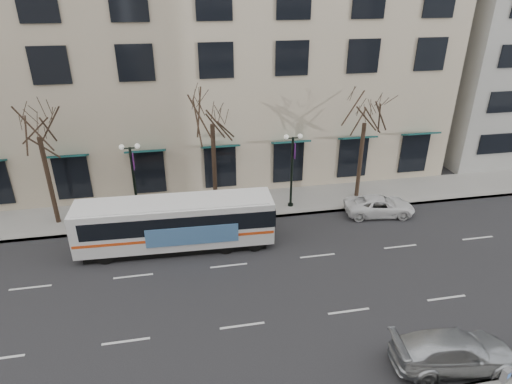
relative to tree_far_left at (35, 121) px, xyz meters
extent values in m
plane|color=black|center=(10.00, -8.80, -6.70)|extent=(160.00, 160.00, 0.00)
cube|color=gray|center=(15.00, 0.20, -6.62)|extent=(80.00, 4.00, 0.15)
cube|color=#BFAF92|center=(8.00, 12.20, 5.30)|extent=(40.00, 20.00, 24.00)
cylinder|color=black|center=(0.00, 0.00, -3.83)|extent=(0.28, 0.28, 5.74)
cylinder|color=black|center=(10.00, 0.00, -3.72)|extent=(0.28, 0.28, 5.95)
cylinder|color=black|center=(20.00, 0.00, -3.97)|extent=(0.28, 0.28, 5.46)
cylinder|color=black|center=(5.00, -0.60, -4.20)|extent=(0.16, 0.16, 5.00)
cylinder|color=black|center=(5.00, -0.60, -6.55)|extent=(0.36, 0.36, 0.30)
cube|color=black|center=(5.00, -0.60, -1.75)|extent=(0.90, 0.06, 0.06)
sphere|color=silver|center=(4.55, -0.60, -1.65)|extent=(0.32, 0.32, 0.32)
sphere|color=silver|center=(5.45, -0.60, -1.65)|extent=(0.32, 0.32, 0.32)
cube|color=#4C1A63|center=(5.12, -0.60, -2.60)|extent=(0.04, 0.45, 1.00)
cylinder|color=black|center=(15.00, -0.60, -4.20)|extent=(0.16, 0.16, 5.00)
cylinder|color=black|center=(15.00, -0.60, -6.55)|extent=(0.36, 0.36, 0.30)
cube|color=black|center=(15.00, -0.60, -1.75)|extent=(0.90, 0.06, 0.06)
sphere|color=silver|center=(14.55, -0.60, -1.65)|extent=(0.32, 0.32, 0.32)
sphere|color=silver|center=(15.45, -0.60, -1.65)|extent=(0.32, 0.32, 0.32)
cube|color=#4C1A63|center=(15.12, -0.60, -2.60)|extent=(0.04, 0.45, 1.00)
cube|color=white|center=(7.34, -4.12, -5.04)|extent=(10.98, 2.74, 2.50)
cube|color=black|center=(7.34, -4.12, -6.45)|extent=(10.10, 2.42, 0.41)
cube|color=black|center=(7.61, -4.13, -4.65)|extent=(10.55, 2.76, 1.00)
cube|color=#EA4B16|center=(7.34, -4.12, -5.47)|extent=(10.87, 2.76, 0.16)
cube|color=#4C7DB8|center=(8.20, -5.36, -5.29)|extent=(5.00, 0.23, 1.09)
cube|color=white|center=(7.34, -4.12, -3.76)|extent=(10.43, 2.48, 0.07)
cylinder|color=black|center=(3.49, -5.04, -6.24)|extent=(0.92, 0.29, 0.91)
cylinder|color=black|center=(3.56, -2.95, -6.24)|extent=(0.92, 0.29, 0.91)
cylinder|color=black|center=(10.03, -5.26, -6.24)|extent=(0.92, 0.29, 0.91)
cylinder|color=black|center=(10.10, -3.17, -6.24)|extent=(0.92, 0.29, 0.91)
cylinder|color=black|center=(11.66, -5.32, -6.24)|extent=(0.92, 0.29, 0.91)
cylinder|color=black|center=(11.73, -3.23, -6.24)|extent=(0.92, 0.29, 0.91)
imported|color=#B1B5B9|center=(17.82, -14.78, -5.98)|extent=(5.11, 2.51, 1.43)
imported|color=white|center=(20.47, -2.60, -6.07)|extent=(4.75, 2.66, 1.25)
cube|color=gray|center=(18.50, -16.59, -5.41)|extent=(0.35, 0.28, 0.54)
cube|color=blue|center=(18.47, -16.69, -5.33)|extent=(0.15, 0.07, 0.20)
camera|label=1|loc=(7.90, -25.46, 6.89)|focal=30.00mm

